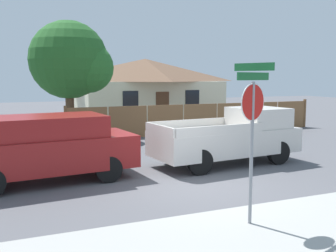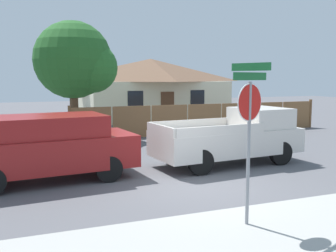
{
  "view_description": "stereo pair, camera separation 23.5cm",
  "coord_description": "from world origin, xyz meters",
  "px_view_note": "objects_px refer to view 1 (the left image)",
  "views": [
    {
      "loc": [
        -4.77,
        -9.31,
        2.92
      ],
      "look_at": [
        -0.62,
        0.5,
        1.6
      ],
      "focal_mm": 42.0,
      "sensor_mm": 36.0,
      "label": 1
    },
    {
      "loc": [
        -4.55,
        -9.4,
        2.92
      ],
      "look_at": [
        -0.62,
        0.5,
        1.6
      ],
      "focal_mm": 42.0,
      "sensor_mm": 36.0,
      "label": 2
    }
  ],
  "objects_px": {
    "oak_tree": "(73,62)",
    "orange_pickup": "(231,137)",
    "red_suv": "(45,146)",
    "house": "(145,88)",
    "stop_sign": "(252,116)"
  },
  "relations": [
    {
      "from": "oak_tree",
      "to": "orange_pickup",
      "type": "xyz_separation_m",
      "value": [
        3.99,
        -7.55,
        -2.74
      ]
    },
    {
      "from": "oak_tree",
      "to": "orange_pickup",
      "type": "height_order",
      "value": "oak_tree"
    },
    {
      "from": "red_suv",
      "to": "orange_pickup",
      "type": "xyz_separation_m",
      "value": [
        6.08,
        0.02,
        -0.1
      ]
    },
    {
      "from": "orange_pickup",
      "to": "house",
      "type": "bearing_deg",
      "value": 76.13
    },
    {
      "from": "house",
      "to": "red_suv",
      "type": "height_order",
      "value": "house"
    },
    {
      "from": "orange_pickup",
      "to": "oak_tree",
      "type": "bearing_deg",
      "value": 112.72
    },
    {
      "from": "oak_tree",
      "to": "orange_pickup",
      "type": "distance_m",
      "value": 8.97
    },
    {
      "from": "oak_tree",
      "to": "stop_sign",
      "type": "distance_m",
      "value": 12.65
    },
    {
      "from": "house",
      "to": "oak_tree",
      "type": "distance_m",
      "value": 10.07
    },
    {
      "from": "orange_pickup",
      "to": "stop_sign",
      "type": "relative_size",
      "value": 1.63
    },
    {
      "from": "house",
      "to": "orange_pickup",
      "type": "relative_size",
      "value": 1.96
    },
    {
      "from": "oak_tree",
      "to": "orange_pickup",
      "type": "relative_size",
      "value": 1.07
    },
    {
      "from": "house",
      "to": "orange_pickup",
      "type": "height_order",
      "value": "house"
    },
    {
      "from": "house",
      "to": "orange_pickup",
      "type": "xyz_separation_m",
      "value": [
        -2.35,
        -15.24,
        -1.28
      ]
    },
    {
      "from": "oak_tree",
      "to": "red_suv",
      "type": "distance_m",
      "value": 8.29
    }
  ]
}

